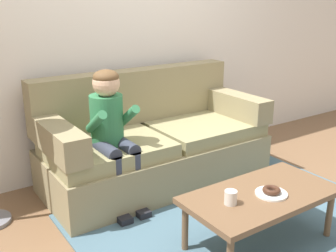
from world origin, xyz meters
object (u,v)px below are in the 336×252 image
couch (153,144)px  donut (272,190)px  person_child (111,126)px  mug (231,197)px  toy_controller (270,191)px  coffee_table (261,198)px

couch → donut: 1.32m
couch → person_child: 0.63m
donut → mug: size_ratio=1.33×
couch → mug: couch is taller
person_child → mug: (0.29, -1.05, -0.24)m
mug → toy_controller: (0.91, 0.46, -0.41)m
couch → mug: size_ratio=22.10×
coffee_table → toy_controller: 0.85m
couch → mug: 1.28m
coffee_table → person_child: bearing=118.1°
person_child → donut: person_child is taller
toy_controller → donut: bearing=-170.6°
couch → coffee_table: size_ratio=1.89×
person_child → mug: 1.12m
person_child → donut: (0.60, -1.11, -0.25)m
couch → toy_controller: size_ratio=8.80×
person_child → donut: 1.28m
person_child → mug: size_ratio=12.24×
coffee_table → mug: 0.29m
coffee_table → mug: bearing=179.2°
person_child → toy_controller: 1.48m
couch → toy_controller: couch is taller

